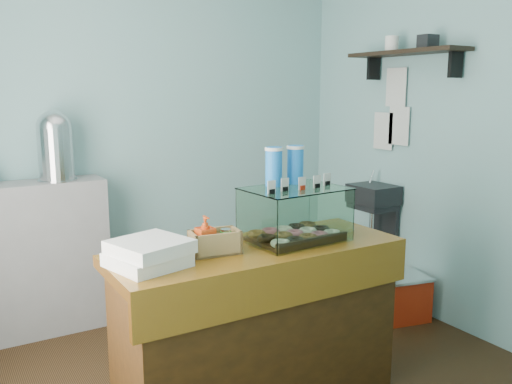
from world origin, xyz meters
TOP-DOWN VIEW (x-y plane):
  - ground at (0.00, 0.00)m, footprint 3.50×3.50m
  - room_shell at (0.03, 0.01)m, footprint 3.54×3.04m
  - counter at (0.00, -0.25)m, footprint 1.60×0.60m
  - back_shelf at (-0.90, 1.32)m, footprint 1.00×0.32m
  - display_case at (0.25, -0.21)m, footprint 0.56×0.43m
  - condiment_crate at (-0.26, -0.24)m, footprint 0.27×0.18m
  - pastry_boxes at (-0.61, -0.26)m, footprint 0.41×0.40m
  - coffee_urn at (-0.71, 1.30)m, footprint 0.27×0.27m
  - red_cooler at (1.51, 0.13)m, footprint 0.45×0.38m

SIDE VIEW (x-z plane):
  - ground at x=0.00m, z-range 0.00..0.00m
  - red_cooler at x=1.51m, z-range 0.00..0.35m
  - counter at x=0.00m, z-range 0.01..0.91m
  - back_shelf at x=-0.90m, z-range 0.00..1.10m
  - pastry_boxes at x=-0.61m, z-range 0.90..1.03m
  - condiment_crate at x=-0.26m, z-range 0.87..1.07m
  - display_case at x=0.25m, z-range 0.81..1.32m
  - coffee_urn at x=-0.71m, z-range 1.11..1.60m
  - room_shell at x=0.03m, z-range 0.30..3.12m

